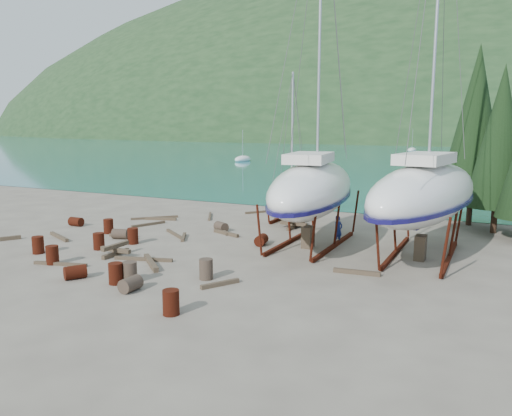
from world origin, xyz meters
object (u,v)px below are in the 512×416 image
at_px(large_sailboat_near, 313,188).
at_px(large_sailboat_far, 425,193).
at_px(small_sailboat_shore, 290,197).
at_px(worker, 338,230).

xyz_separation_m(large_sailboat_near, large_sailboat_far, (5.74, 0.08, 0.09)).
relative_size(small_sailboat_shore, worker, 6.29).
relative_size(large_sailboat_far, small_sailboat_shore, 1.99).
bearing_deg(worker, small_sailboat_shore, 73.21).
bearing_deg(worker, large_sailboat_near, 154.91).
bearing_deg(small_sailboat_shore, large_sailboat_near, -60.17).
distance_m(large_sailboat_far, small_sailboat_shore, 11.32).
bearing_deg(large_sailboat_far, large_sailboat_near, -170.93).
distance_m(large_sailboat_near, large_sailboat_far, 5.75).
xyz_separation_m(large_sailboat_near, small_sailboat_shore, (-3.78, 5.98, -1.49)).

